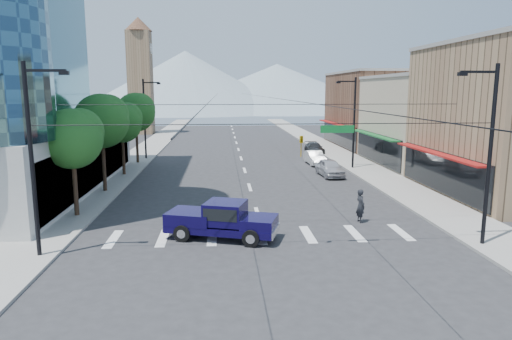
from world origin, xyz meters
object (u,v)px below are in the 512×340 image
object	(u,v)px
parked_car_near	(330,168)
parked_car_far	(314,148)
pickup_truck	(221,219)
parked_car_mid	(315,158)
pedestrian	(360,206)

from	to	relation	value
parked_car_near	parked_car_far	xyz separation A→B (m)	(1.71, 15.38, -0.12)
pickup_truck	parked_car_mid	bearing A→B (deg)	84.82
parked_car_mid	parked_car_far	distance (m)	8.74
pickup_truck	pedestrian	xyz separation A→B (m)	(8.23, 2.35, -0.04)
pickup_truck	pedestrian	size ratio (longest dim) A/B	3.11
parked_car_far	pickup_truck	bearing A→B (deg)	-111.49
parked_car_far	pedestrian	bearing A→B (deg)	-98.19
pickup_truck	parked_car_far	bearing A→B (deg)	87.67
parked_car_near	parked_car_far	bearing A→B (deg)	79.80
parked_car_far	parked_car_near	bearing A→B (deg)	-98.13
pedestrian	pickup_truck	bearing A→B (deg)	94.55
pedestrian	parked_car_far	bearing A→B (deg)	-17.80
pickup_truck	parked_car_far	world-z (taller)	pickup_truck
parked_car_near	parked_car_mid	bearing A→B (deg)	86.16
pedestrian	parked_car_far	xyz separation A→B (m)	(3.38, 30.04, -0.34)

